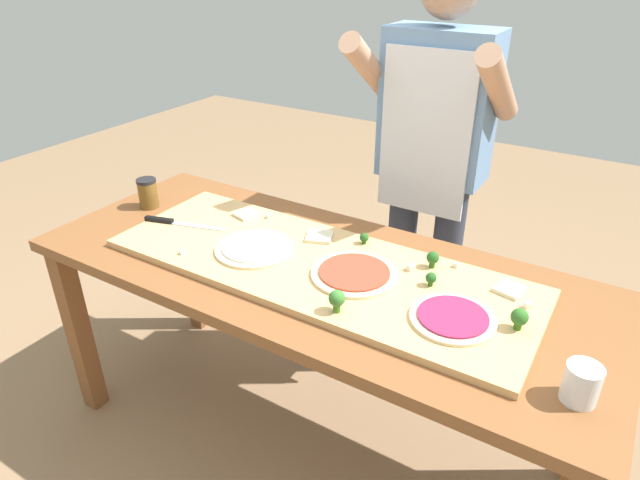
{
  "coord_description": "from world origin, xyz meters",
  "views": [
    {
      "loc": [
        0.81,
        -1.28,
        1.7
      ],
      "look_at": [
        0.03,
        -0.02,
        0.9
      ],
      "focal_mm": 30.78,
      "sensor_mm": 36.0,
      "label": 1
    }
  ],
  "objects_px": {
    "broccoli_floret_center_left": "(519,318)",
    "pizza_whole_tomato_red": "(354,273)",
    "broccoli_floret_back_right": "(337,299)",
    "sauce_jar": "(148,193)",
    "cheese_crumble_a": "(182,252)",
    "cheese_crumble_b": "(269,216)",
    "broccoli_floret_back_left": "(433,258)",
    "pizza_slice_far_right": "(319,237)",
    "cheese_crumble_c": "(528,305)",
    "pizza_whole_white_garlic": "(254,248)",
    "pizza_slice_far_left": "(246,214)",
    "pizza_slice_near_left": "(510,289)",
    "pizza_whole_beet_magenta": "(453,318)",
    "broccoli_floret_front_right": "(364,238)",
    "cheese_crumble_e": "(456,265)",
    "prep_table": "(315,292)",
    "flour_cup": "(581,385)",
    "chefs_knife": "(173,222)",
    "broccoli_floret_front_mid": "(431,278)",
    "cheese_crumble_d": "(411,267)",
    "cook_center": "(432,153)"
  },
  "relations": [
    {
      "from": "cheese_crumble_a",
      "to": "sauce_jar",
      "type": "distance_m",
      "value": 0.47
    },
    {
      "from": "chefs_knife",
      "to": "broccoli_floret_back_right",
      "type": "relative_size",
      "value": 4.49
    },
    {
      "from": "broccoli_floret_front_right",
      "to": "broccoli_floret_back_left",
      "type": "height_order",
      "value": "broccoli_floret_back_left"
    },
    {
      "from": "broccoli_floret_back_left",
      "to": "cheese_crumble_c",
      "type": "distance_m",
      "value": 0.32
    },
    {
      "from": "broccoli_floret_center_left",
      "to": "cheese_crumble_b",
      "type": "distance_m",
      "value": 0.97
    },
    {
      "from": "pizza_slice_far_left",
      "to": "broccoli_floret_back_right",
      "type": "bearing_deg",
      "value": -30.35
    },
    {
      "from": "prep_table",
      "to": "broccoli_floret_front_mid",
      "type": "xyz_separation_m",
      "value": [
        0.37,
        0.05,
        0.15
      ]
    },
    {
      "from": "pizza_slice_near_left",
      "to": "pizza_slice_far_right",
      "type": "height_order",
      "value": "same"
    },
    {
      "from": "pizza_slice_far_left",
      "to": "broccoli_floret_front_mid",
      "type": "relative_size",
      "value": 1.74
    },
    {
      "from": "broccoli_floret_back_left",
      "to": "pizza_slice_far_right",
      "type": "bearing_deg",
      "value": -177.15
    },
    {
      "from": "pizza_whole_white_garlic",
      "to": "pizza_whole_tomato_red",
      "type": "bearing_deg",
      "value": 5.4
    },
    {
      "from": "pizza_whole_tomato_red",
      "to": "pizza_whole_white_garlic",
      "type": "height_order",
      "value": "same"
    },
    {
      "from": "chefs_knife",
      "to": "cheese_crumble_c",
      "type": "xyz_separation_m",
      "value": [
        1.22,
        0.14,
        0.0
      ]
    },
    {
      "from": "cheese_crumble_d",
      "to": "cheese_crumble_c",
      "type": "bearing_deg",
      "value": -2.44
    },
    {
      "from": "pizza_whole_beet_magenta",
      "to": "broccoli_floret_back_left",
      "type": "distance_m",
      "value": 0.27
    },
    {
      "from": "broccoli_floret_front_mid",
      "to": "cheese_crumble_c",
      "type": "distance_m",
      "value": 0.27
    },
    {
      "from": "pizza_slice_far_right",
      "to": "broccoli_floret_front_right",
      "type": "height_order",
      "value": "broccoli_floret_front_right"
    },
    {
      "from": "flour_cup",
      "to": "cook_center",
      "type": "bearing_deg",
      "value": 129.8
    },
    {
      "from": "cheese_crumble_b",
      "to": "pizza_whole_tomato_red",
      "type": "bearing_deg",
      "value": -22.05
    },
    {
      "from": "broccoli_floret_back_right",
      "to": "sauce_jar",
      "type": "distance_m",
      "value": 1.02
    },
    {
      "from": "pizza_whole_tomato_red",
      "to": "pizza_slice_near_left",
      "type": "xyz_separation_m",
      "value": [
        0.43,
        0.16,
        -0.0
      ]
    },
    {
      "from": "broccoli_floret_back_right",
      "to": "flour_cup",
      "type": "height_order",
      "value": "flour_cup"
    },
    {
      "from": "pizza_slice_far_left",
      "to": "broccoli_floret_center_left",
      "type": "relative_size",
      "value": 1.22
    },
    {
      "from": "prep_table",
      "to": "pizza_slice_far_right",
      "type": "distance_m",
      "value": 0.2
    },
    {
      "from": "cheese_crumble_b",
      "to": "cheese_crumble_c",
      "type": "xyz_separation_m",
      "value": [
        0.95,
        -0.08,
        0.0
      ]
    },
    {
      "from": "cheese_crumble_e",
      "to": "broccoli_floret_back_left",
      "type": "bearing_deg",
      "value": -147.3
    },
    {
      "from": "broccoli_floret_back_right",
      "to": "sauce_jar",
      "type": "xyz_separation_m",
      "value": [
        -0.99,
        0.25,
        -0.01
      ]
    },
    {
      "from": "prep_table",
      "to": "pizza_whole_white_garlic",
      "type": "distance_m",
      "value": 0.25
    },
    {
      "from": "broccoli_floret_back_right",
      "to": "pizza_slice_far_left",
      "type": "bearing_deg",
      "value": 149.65
    },
    {
      "from": "pizza_whole_white_garlic",
      "to": "pizza_slice_far_left",
      "type": "xyz_separation_m",
      "value": [
        -0.19,
        0.19,
        -0.0
      ]
    },
    {
      "from": "broccoli_floret_front_mid",
      "to": "sauce_jar",
      "type": "height_order",
      "value": "sauce_jar"
    },
    {
      "from": "pizza_slice_near_left",
      "to": "flour_cup",
      "type": "relative_size",
      "value": 0.81
    },
    {
      "from": "broccoli_floret_center_left",
      "to": "cheese_crumble_d",
      "type": "distance_m",
      "value": 0.38
    },
    {
      "from": "broccoli_floret_center_left",
      "to": "pizza_whole_tomato_red",
      "type": "bearing_deg",
      "value": 179.08
    },
    {
      "from": "pizza_whole_beet_magenta",
      "to": "broccoli_floret_back_right",
      "type": "xyz_separation_m",
      "value": [
        -0.29,
        -0.13,
        0.03
      ]
    },
    {
      "from": "broccoli_floret_center_left",
      "to": "cheese_crumble_b",
      "type": "height_order",
      "value": "broccoli_floret_center_left"
    },
    {
      "from": "broccoli_floret_front_right",
      "to": "cheese_crumble_e",
      "type": "xyz_separation_m",
      "value": [
        0.32,
        0.02,
        -0.01
      ]
    },
    {
      "from": "pizza_whole_beet_magenta",
      "to": "cheese_crumble_e",
      "type": "bearing_deg",
      "value": 107.31
    },
    {
      "from": "broccoli_floret_back_left",
      "to": "cheese_crumble_c",
      "type": "relative_size",
      "value": 3.23
    },
    {
      "from": "chefs_knife",
      "to": "prep_table",
      "type": "bearing_deg",
      "value": 4.91
    },
    {
      "from": "pizza_whole_tomato_red",
      "to": "pizza_whole_beet_magenta",
      "type": "distance_m",
      "value": 0.34
    },
    {
      "from": "prep_table",
      "to": "flour_cup",
      "type": "xyz_separation_m",
      "value": [
        0.82,
        -0.18,
        0.14
      ]
    },
    {
      "from": "cheese_crumble_c",
      "to": "prep_table",
      "type": "bearing_deg",
      "value": -172.34
    },
    {
      "from": "broccoli_floret_front_right",
      "to": "prep_table",
      "type": "bearing_deg",
      "value": -115.52
    },
    {
      "from": "cheese_crumble_d",
      "to": "broccoli_floret_back_left",
      "type": "bearing_deg",
      "value": 46.23
    },
    {
      "from": "broccoli_floret_front_right",
      "to": "broccoli_floret_front_mid",
      "type": "bearing_deg",
      "value": -23.81
    },
    {
      "from": "prep_table",
      "to": "broccoli_floret_back_left",
      "type": "relative_size",
      "value": 34.65
    },
    {
      "from": "pizza_whole_tomato_red",
      "to": "cheese_crumble_b",
      "type": "distance_m",
      "value": 0.49
    },
    {
      "from": "broccoli_floret_front_right",
      "to": "broccoli_floret_front_mid",
      "type": "height_order",
      "value": "broccoli_floret_front_mid"
    },
    {
      "from": "chefs_knife",
      "to": "cheese_crumble_c",
      "type": "distance_m",
      "value": 1.23
    }
  ]
}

